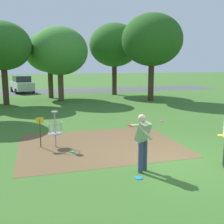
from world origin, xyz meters
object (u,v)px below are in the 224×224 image
disc_golf_basket (53,128)px  parked_car_leftmost (22,84)px  tree_mid_left (49,52)px  player_throwing (143,139)px  tree_mid_right (60,51)px  frisbee_mid_grass (72,152)px  frisbee_by_tee (139,178)px  tree_far_center (114,45)px  tree_far_left (152,40)px  frisbee_far_right (161,121)px  tree_near_right (2,46)px

disc_golf_basket → parked_car_leftmost: parked_car_leftmost is taller
tree_mid_left → disc_golf_basket: bearing=-92.9°
player_throwing → tree_mid_right: bearing=93.0°
disc_golf_basket → frisbee_mid_grass: size_ratio=6.57×
frisbee_by_tee → tree_far_center: tree_far_center is taller
player_throwing → parked_car_leftmost: 24.40m
tree_mid_left → parked_car_leftmost: 7.10m
tree_mid_right → disc_golf_basket: bearing=-96.6°
frisbee_by_tee → parked_car_leftmost: parked_car_leftmost is taller
tree_mid_right → tree_far_left: size_ratio=0.85×
parked_car_leftmost → frisbee_by_tee: bearing=-80.5°
frisbee_mid_grass → parked_car_leftmost: parked_car_leftmost is taller
tree_mid_right → tree_far_left: tree_far_left is taller
tree_mid_left → tree_mid_right: 2.45m
frisbee_far_right → tree_mid_left: bearing=113.2°
frisbee_far_right → tree_mid_right: bearing=114.6°
tree_mid_right → tree_far_center: tree_far_center is taller
disc_golf_basket → tree_near_right: size_ratio=0.22×
tree_far_center → parked_car_leftmost: size_ratio=1.58×
frisbee_far_right → tree_near_right: (-8.81, 8.88, 4.43)m
tree_mid_right → tree_near_right: bearing=-167.2°
disc_golf_basket → tree_far_left: (8.90, 10.89, 4.31)m
disc_golf_basket → tree_mid_left: (0.77, 15.24, 3.41)m
tree_far_center → parked_car_leftmost: (-9.21, 4.79, -4.04)m
player_throwing → tree_mid_right: size_ratio=0.28×
frisbee_mid_grass → parked_car_leftmost: bearing=96.8°
frisbee_far_right → tree_mid_right: size_ratio=0.04×
disc_golf_basket → player_throwing: (2.33, -3.10, 0.23)m
frisbee_far_right → player_throwing: bearing=-120.8°
frisbee_by_tee → tree_near_right: 16.81m
tree_mid_left → tree_far_center: (6.43, 0.88, 0.80)m
player_throwing → tree_mid_right: (-0.85, 16.00, 3.18)m
tree_mid_right → parked_car_leftmost: bearing=113.6°
frisbee_mid_grass → tree_near_right: 13.87m
player_throwing → parked_car_leftmost: (-4.35, 24.01, -0.06)m
tree_near_right → parked_car_leftmost: 9.69m
player_throwing → tree_mid_left: (-1.56, 18.34, 3.18)m
frisbee_far_right → tree_mid_left: 13.91m
disc_golf_basket → tree_mid_left: tree_mid_left is taller
tree_far_left → parked_car_leftmost: tree_far_left is taller
player_throwing → tree_near_right: (-5.15, 15.02, 3.46)m
tree_far_left → frisbee_by_tee: bearing=-115.3°
frisbee_far_right → tree_far_center: 14.04m
frisbee_by_tee → tree_mid_right: bearing=92.0°
frisbee_far_right → tree_mid_left: (-5.22, 12.20, 4.16)m
frisbee_by_tee → player_throwing: bearing=58.0°
frisbee_mid_grass → tree_near_right: size_ratio=0.03×
tree_far_center → tree_mid_right: bearing=-150.6°
tree_mid_right → parked_car_leftmost: tree_mid_right is taller
tree_near_right → frisbee_far_right: bearing=-45.2°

